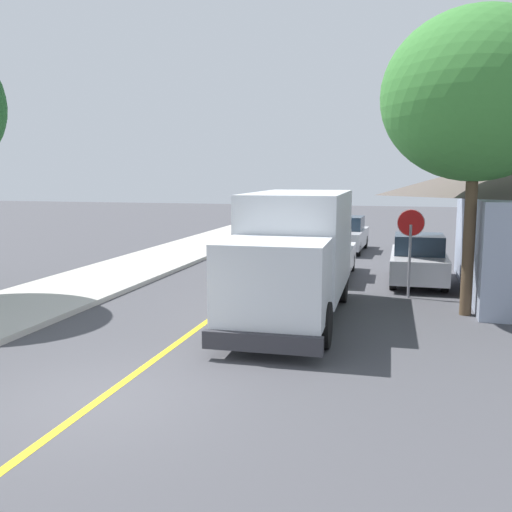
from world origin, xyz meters
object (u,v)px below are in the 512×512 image
object	(u,v)px
parked_car_near	(327,255)
parked_van_across	(418,260)
parked_car_mid	(345,235)
box_truck	(295,249)
street_tree_far_side	(477,96)
stop_sign	(410,236)

from	to	relation	value
parked_car_near	parked_van_across	xyz separation A→B (m)	(3.18, -0.40, 0.00)
parked_car_mid	parked_van_across	size ratio (longest dim) A/B	1.01
box_truck	parked_van_across	xyz separation A→B (m)	(3.18, 5.60, -0.97)
parked_van_across	street_tree_far_side	world-z (taller)	street_tree_far_side
stop_sign	street_tree_far_side	bearing A→B (deg)	-50.91
parked_van_across	street_tree_far_side	size ratio (longest dim) A/B	0.57
parked_car_near	street_tree_far_side	size ratio (longest dim) A/B	0.57
parked_car_near	parked_car_mid	distance (m)	7.08
box_truck	parked_car_near	world-z (taller)	box_truck
box_truck	parked_car_mid	world-z (taller)	box_truck
box_truck	parked_van_across	world-z (taller)	box_truck
box_truck	parked_car_mid	xyz separation A→B (m)	(-0.08, 13.08, -0.97)
box_truck	stop_sign	world-z (taller)	box_truck
box_truck	parked_car_near	xyz separation A→B (m)	(-0.00, 6.00, -0.97)
stop_sign	box_truck	bearing A→B (deg)	-132.76
parked_car_near	parked_car_mid	bearing A→B (deg)	90.60
box_truck	parked_car_mid	size ratio (longest dim) A/B	1.63
box_truck	street_tree_far_side	bearing A→B (deg)	16.92
parked_car_near	stop_sign	distance (m)	4.22
stop_sign	street_tree_far_side	xyz separation A→B (m)	(1.45, -1.79, 3.75)
parked_car_near	parked_car_mid	size ratio (longest dim) A/B	0.99
stop_sign	parked_car_near	bearing A→B (deg)	134.75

